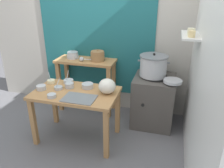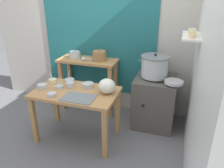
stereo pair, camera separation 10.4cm
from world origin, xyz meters
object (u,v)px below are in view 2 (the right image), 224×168
(stove_block, at_px, (154,101))
(prep_bowl_5, at_px, (70,85))
(back_shelf_table, at_px, (88,72))
(clay_pot, at_px, (99,56))
(prep_table, at_px, (76,99))
(bowl_stack_enamel, at_px, (75,55))
(wide_pan, at_px, (174,82))
(prep_bowl_1, at_px, (53,80))
(prep_bowl_4, at_px, (70,81))
(prep_bowl_0, at_px, (88,85))
(prep_bowl_2, at_px, (59,87))
(ladle, at_px, (84,59))
(serving_tray, at_px, (79,98))
(prep_bowl_3, at_px, (42,86))
(steamer_pot, at_px, (155,66))
(plastic_bag, at_px, (107,86))
(prep_bowl_6, at_px, (52,95))

(stove_block, height_order, prep_bowl_5, prep_bowl_5)
(back_shelf_table, relative_size, clay_pot, 4.39)
(prep_table, relative_size, bowl_stack_enamel, 5.71)
(wide_pan, xyz_separation_m, prep_bowl_1, (-1.66, -0.34, -0.05))
(bowl_stack_enamel, height_order, prep_bowl_4, bowl_stack_enamel)
(prep_bowl_0, bearing_deg, prep_table, -125.01)
(prep_bowl_2, bearing_deg, wide_pan, 18.89)
(prep_bowl_1, bearing_deg, prep_bowl_4, 14.85)
(back_shelf_table, xyz_separation_m, ladle, (-0.02, -0.09, 0.26))
(back_shelf_table, bearing_deg, serving_tray, -73.10)
(stove_block, height_order, prep_bowl_3, stove_block)
(bowl_stack_enamel, xyz_separation_m, prep_bowl_2, (0.15, -0.81, -0.21))
(steamer_pot, relative_size, serving_tray, 1.13)
(clay_pot, xyz_separation_m, serving_tray, (0.09, -0.98, -0.25))
(stove_block, xyz_separation_m, prep_bowl_1, (-1.41, -0.50, 0.36))
(serving_tray, bearing_deg, back_shelf_table, 106.90)
(prep_bowl_0, bearing_deg, prep_bowl_2, -158.18)
(plastic_bag, relative_size, prep_bowl_5, 1.91)
(clay_pot, height_order, prep_bowl_6, clay_pot)
(prep_bowl_5, bearing_deg, prep_bowl_3, -155.18)
(prep_bowl_6, bearing_deg, prep_bowl_1, 120.19)
(plastic_bag, bearing_deg, back_shelf_table, 128.42)
(ladle, distance_m, serving_tray, 0.96)
(wide_pan, bearing_deg, bowl_stack_enamel, 168.94)
(stove_block, xyz_separation_m, prep_bowl_6, (-1.18, -0.90, 0.36))
(prep_bowl_0, distance_m, prep_bowl_1, 0.56)
(ladle, height_order, serving_tray, ladle)
(serving_tray, xyz_separation_m, prep_bowl_2, (-0.38, 0.18, 0.02))
(steamer_pot, bearing_deg, plastic_bag, -129.39)
(back_shelf_table, relative_size, prep_bowl_5, 8.28)
(prep_bowl_3, bearing_deg, plastic_bag, 8.54)
(steamer_pot, relative_size, bowl_stack_enamel, 2.36)
(stove_block, bearing_deg, back_shelf_table, 173.44)
(prep_bowl_1, bearing_deg, serving_tray, -31.01)
(steamer_pot, bearing_deg, prep_table, -142.91)
(serving_tray, bearing_deg, prep_bowl_2, 154.00)
(bowl_stack_enamel, bearing_deg, prep_bowl_6, -80.01)
(prep_bowl_4, height_order, prep_bowl_6, prep_bowl_4)
(prep_bowl_1, bearing_deg, clay_pot, 52.52)
(clay_pot, bearing_deg, prep_bowl_4, -113.48)
(steamer_pot, xyz_separation_m, prep_bowl_4, (-1.13, -0.46, -0.18))
(prep_bowl_0, relative_size, prep_bowl_3, 1.23)
(plastic_bag, bearing_deg, prep_table, -169.80)
(prep_bowl_3, bearing_deg, prep_bowl_0, 20.55)
(bowl_stack_enamel, bearing_deg, ladle, -28.27)
(steamer_pot, distance_m, serving_tray, 1.19)
(steamer_pot, xyz_separation_m, ladle, (-1.11, 0.02, 0.00))
(prep_bowl_3, bearing_deg, prep_bowl_4, 49.56)
(prep_bowl_2, relative_size, prep_bowl_6, 1.41)
(stove_block, distance_m, prep_bowl_6, 1.52)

